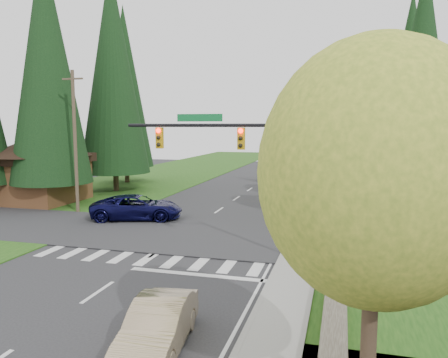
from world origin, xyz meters
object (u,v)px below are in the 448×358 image
at_px(suv_navy, 137,207).
at_px(parked_car_d, 305,173).
at_px(sedan_champagne, 158,326).
at_px(parked_car_b, 299,191).
at_px(parked_car_a, 283,195).
at_px(parked_car_e, 313,165).
at_px(parked_car_c, 300,175).

xyz_separation_m(suv_navy, parked_car_d, (8.92, 25.00, -0.12)).
bearing_deg(sedan_champagne, parked_car_b, 79.92).
relative_size(parked_car_a, parked_car_e, 0.94).
relative_size(sedan_champagne, parked_car_e, 0.94).
bearing_deg(parked_car_c, sedan_champagne, -85.76).
height_order(parked_car_c, parked_car_d, parked_car_c).
height_order(sedan_champagne, parked_car_b, sedan_champagne).
relative_size(parked_car_c, parked_car_e, 1.06).
xyz_separation_m(sedan_champagne, suv_navy, (-8.24, 15.29, 0.13)).
distance_m(parked_car_c, parked_car_e, 15.00).
relative_size(parked_car_b, parked_car_d, 1.03).
height_order(parked_car_b, parked_car_c, parked_car_c).
height_order(parked_car_a, parked_car_b, parked_car_a).
bearing_deg(parked_car_b, suv_navy, -134.42).
relative_size(suv_navy, parked_car_c, 1.26).
xyz_separation_m(sedan_champagne, parked_car_e, (0.67, 52.99, -0.04)).
height_order(suv_navy, parked_car_c, suv_navy).
xyz_separation_m(suv_navy, parked_car_a, (8.54, 8.53, -0.11)).
xyz_separation_m(parked_car_a, parked_car_b, (0.92, 2.91, -0.09)).
relative_size(parked_car_b, parked_car_c, 0.91).
xyz_separation_m(suv_navy, parked_car_e, (8.91, 37.69, -0.18)).
height_order(parked_car_b, parked_car_e, parked_car_e).
bearing_deg(parked_car_b, sedan_champagne, -97.46).
height_order(sedan_champagne, parked_car_a, parked_car_a).
bearing_deg(sedan_champagne, parked_car_a, 81.81).
height_order(suv_navy, parked_car_b, suv_navy).
relative_size(suv_navy, parked_car_e, 1.33).
distance_m(suv_navy, parked_car_c, 24.25).
relative_size(sedan_champagne, parked_car_a, 1.00).
bearing_deg(parked_car_d, parked_car_e, 87.89).
bearing_deg(sedan_champagne, parked_car_c, 82.09).
relative_size(suv_navy, parked_car_a, 1.42).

